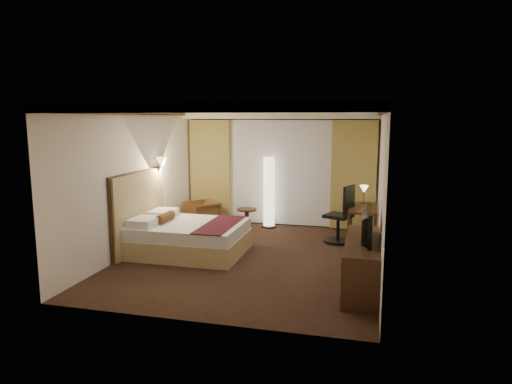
% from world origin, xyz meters
% --- Properties ---
extents(floor, '(4.50, 5.50, 0.01)m').
position_xyz_m(floor, '(0.00, 0.00, 0.00)').
color(floor, black).
rests_on(floor, ground).
extents(ceiling, '(4.50, 5.50, 0.01)m').
position_xyz_m(ceiling, '(0.00, 0.00, 2.70)').
color(ceiling, white).
rests_on(ceiling, back_wall).
extents(back_wall, '(4.50, 0.02, 2.70)m').
position_xyz_m(back_wall, '(0.00, 2.75, 1.35)').
color(back_wall, '#EFE3CE').
rests_on(back_wall, floor).
extents(left_wall, '(0.02, 5.50, 2.70)m').
position_xyz_m(left_wall, '(-2.25, 0.00, 1.35)').
color(left_wall, '#EFE3CE').
rests_on(left_wall, floor).
extents(right_wall, '(0.02, 5.50, 2.70)m').
position_xyz_m(right_wall, '(2.25, 0.00, 1.35)').
color(right_wall, '#EFE3CE').
rests_on(right_wall, floor).
extents(crown_molding, '(4.50, 5.50, 0.12)m').
position_xyz_m(crown_molding, '(0.00, 0.00, 2.64)').
color(crown_molding, black).
rests_on(crown_molding, ceiling).
extents(soffit, '(4.50, 0.50, 0.20)m').
position_xyz_m(soffit, '(0.00, 2.50, 2.60)').
color(soffit, white).
rests_on(soffit, ceiling).
extents(curtain_sheer, '(2.48, 0.04, 2.45)m').
position_xyz_m(curtain_sheer, '(0.00, 2.67, 1.25)').
color(curtain_sheer, silver).
rests_on(curtain_sheer, back_wall).
extents(curtain_left_drape, '(1.00, 0.14, 2.45)m').
position_xyz_m(curtain_left_drape, '(-1.70, 2.61, 1.25)').
color(curtain_left_drape, tan).
rests_on(curtain_left_drape, back_wall).
extents(curtain_right_drape, '(1.00, 0.14, 2.45)m').
position_xyz_m(curtain_right_drape, '(1.70, 2.61, 1.25)').
color(curtain_right_drape, tan).
rests_on(curtain_right_drape, back_wall).
extents(wall_sconce, '(0.24, 0.24, 0.24)m').
position_xyz_m(wall_sconce, '(-2.09, 0.77, 1.62)').
color(wall_sconce, white).
rests_on(wall_sconce, left_wall).
extents(bed, '(2.02, 1.58, 0.59)m').
position_xyz_m(bed, '(-1.18, -0.02, 0.30)').
color(bed, white).
rests_on(bed, floor).
extents(headboard, '(0.12, 1.88, 1.50)m').
position_xyz_m(headboard, '(-2.20, -0.02, 0.75)').
color(headboard, tan).
rests_on(headboard, floor).
extents(armchair, '(0.93, 0.92, 0.70)m').
position_xyz_m(armchair, '(-1.67, 1.91, 0.35)').
color(armchair, '#553119').
rests_on(armchair, floor).
extents(side_table, '(0.45, 0.45, 0.49)m').
position_xyz_m(side_table, '(-0.62, 2.00, 0.24)').
color(side_table, black).
rests_on(side_table, floor).
extents(floor_lamp, '(0.35, 0.35, 1.65)m').
position_xyz_m(floor_lamp, '(-0.19, 2.38, 0.82)').
color(floor_lamp, white).
rests_on(floor_lamp, floor).
extents(desk, '(0.55, 1.16, 0.75)m').
position_xyz_m(desk, '(1.95, 1.48, 0.38)').
color(desk, black).
rests_on(desk, floor).
extents(desk_lamp, '(0.18, 0.18, 0.34)m').
position_xyz_m(desk_lamp, '(1.95, 1.91, 0.92)').
color(desk_lamp, '#FFD899').
rests_on(desk_lamp, desk).
extents(office_chair, '(0.75, 0.75, 1.20)m').
position_xyz_m(office_chair, '(1.47, 1.43, 0.60)').
color(office_chair, black).
rests_on(office_chair, floor).
extents(dresser, '(0.50, 1.89, 0.74)m').
position_xyz_m(dresser, '(2.00, -1.04, 0.37)').
color(dresser, black).
rests_on(dresser, floor).
extents(television, '(0.65, 1.10, 0.14)m').
position_xyz_m(television, '(1.97, -1.04, 1.05)').
color(television, black).
rests_on(television, dresser).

